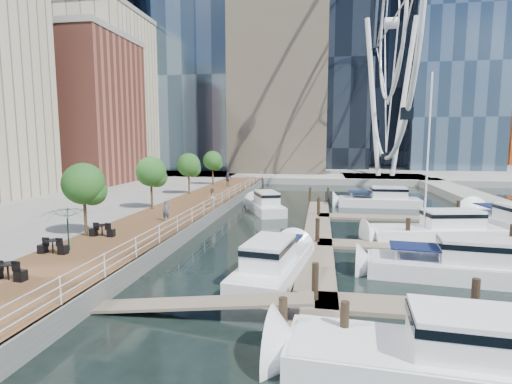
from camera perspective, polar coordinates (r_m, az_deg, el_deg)
The scene contains 18 objects.
ground at distance 20.07m, azimuth -0.33°, elevation -12.91°, with size 520.00×520.00×0.00m, color black.
boardwalk at distance 36.27m, azimuth -10.47°, elevation -3.03°, with size 6.00×60.00×1.00m, color brown.
seawall at distance 35.38m, azimuth -5.88°, elevation -3.21°, with size 0.25×60.00×1.00m, color #595954.
land_far at distance 120.78m, azimuth 7.78°, elevation 4.19°, with size 200.00×114.00×1.00m, color gray.
breakwater at distance 42.58m, azimuth 32.48°, elevation -2.54°, with size 4.00×60.00×1.00m, color gray.
pier at distance 71.69m, azimuth 17.94°, elevation 1.80°, with size 14.00×12.00×1.00m, color gray.
railing at distance 35.24m, azimuth -6.06°, elevation -1.56°, with size 0.10×60.00×1.05m, color white, non-canonical shape.
floating_docks at distance 29.66m, azimuth 18.48°, elevation -5.62°, with size 16.00×34.00×2.60m.
midrise_condos at distance 58.73m, azimuth -30.32°, elevation 12.67°, with size 19.00×67.00×28.00m.
ferris_wheel at distance 73.88m, azimuth 18.78°, elevation 21.82°, with size 5.80×45.60×47.80m.
street_trees at distance 35.77m, azimuth -14.78°, elevation 2.82°, with size 2.60×42.60×4.60m.
cafe_tables at distance 22.11m, azimuth -29.27°, elevation -8.22°, with size 2.50×13.70×0.74m.
yacht_foreground at distance 22.94m, azimuth 26.38°, elevation -11.07°, with size 2.48×9.26×2.15m, color silver, non-canonical shape.
pedestrian_near at distance 30.47m, azimuth -12.73°, elevation -2.66°, with size 0.55×0.36×1.51m, color #454E5D.
pedestrian_mid at distance 36.20m, azimuth -6.32°, elevation -0.76°, with size 0.86×0.67×1.77m, color gray.
pedestrian_far at distance 52.56m, azimuth -4.04°, elevation 1.83°, with size 1.10×0.46×1.88m, color #383C47.
moored_yachts at distance 30.58m, azimuth 21.40°, elevation -6.31°, with size 25.54×34.98×11.50m.
cafe_seating at distance 19.84m, azimuth -32.00°, elevation -7.79°, with size 4.19×11.38×2.44m.
Camera 1 is at (3.14, -18.57, 6.93)m, focal length 28.00 mm.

